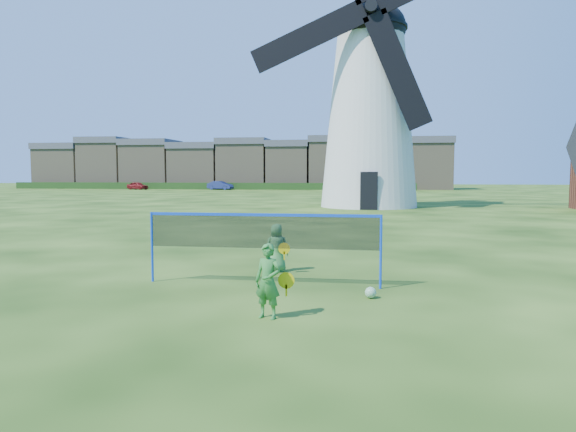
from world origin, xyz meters
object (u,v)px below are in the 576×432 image
at_px(windmill, 370,106).
at_px(badminton_net, 263,232).
at_px(play_ball, 371,293).
at_px(car_left, 138,186).
at_px(car_right, 220,185).
at_px(player_boy, 277,248).
at_px(player_girl, 268,281).

bearing_deg(windmill, badminton_net, -95.00).
distance_m(windmill, play_ball, 29.01).
xyz_separation_m(badminton_net, play_ball, (2.29, -0.89, -1.03)).
relative_size(car_left, car_right, 0.88).
relative_size(player_boy, car_left, 0.35).
xyz_separation_m(player_girl, car_right, (-19.58, 66.58, 0.01)).
distance_m(car_left, car_right, 12.35).
bearing_deg(car_right, car_left, 108.86).
relative_size(badminton_net, car_left, 1.49).
bearing_deg(car_left, badminton_net, -133.27).
bearing_deg(badminton_net, car_left, 116.48).
distance_m(play_ball, car_right, 68.31).
distance_m(badminton_net, player_girl, 2.68).
relative_size(badminton_net, player_boy, 4.26).
distance_m(player_girl, car_right, 69.40).
bearing_deg(badminton_net, play_ball, -21.21).
xyz_separation_m(windmill, player_boy, (-2.34, -25.67, -6.61)).
relative_size(badminton_net, play_ball, 22.95).
bearing_deg(play_ball, player_girl, -135.43).
bearing_deg(car_right, player_boy, -149.94).
bearing_deg(car_left, player_girl, -133.74).
bearing_deg(play_ball, windmill, 89.82).
height_order(badminton_net, car_left, badminton_net).
distance_m(play_ball, car_left, 71.98).
xyz_separation_m(play_ball, car_left, (-33.56, 63.67, 0.47)).
bearing_deg(play_ball, player_boy, 132.54).
relative_size(player_girl, player_boy, 1.06).
bearing_deg(car_right, windmill, -136.73).
bearing_deg(player_boy, badminton_net, 75.25).
relative_size(windmill, car_right, 5.54).
bearing_deg(play_ball, car_left, 117.80).
distance_m(player_girl, car_left, 72.70).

